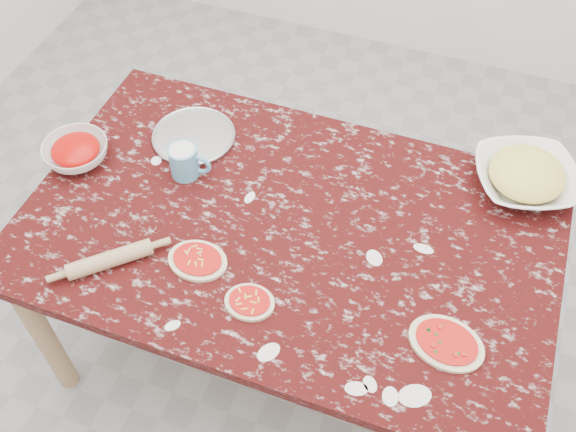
# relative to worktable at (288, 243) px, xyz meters

# --- Properties ---
(ground) EXTENTS (4.00, 4.00, 0.00)m
(ground) POSITION_rel_worktable_xyz_m (0.00, 0.00, -0.67)
(ground) COLOR gray
(worktable) EXTENTS (1.60, 1.00, 0.75)m
(worktable) POSITION_rel_worktable_xyz_m (0.00, 0.00, 0.00)
(worktable) COLOR black
(worktable) RESTS_ON ground
(pizza_tray) EXTENTS (0.34, 0.34, 0.01)m
(pizza_tray) POSITION_rel_worktable_xyz_m (-0.43, 0.25, 0.09)
(pizza_tray) COLOR #B2B2B7
(pizza_tray) RESTS_ON worktable
(sauce_bowl) EXTENTS (0.26, 0.26, 0.07)m
(sauce_bowl) POSITION_rel_worktable_xyz_m (-0.74, 0.02, 0.12)
(sauce_bowl) COLOR white
(sauce_bowl) RESTS_ON worktable
(cheese_bowl) EXTENTS (0.40, 0.40, 0.08)m
(cheese_bowl) POSITION_rel_worktable_xyz_m (0.64, 0.41, 0.12)
(cheese_bowl) COLOR white
(cheese_bowl) RESTS_ON worktable
(flour_mug) EXTENTS (0.14, 0.09, 0.11)m
(flour_mug) POSITION_rel_worktable_xyz_m (-0.38, 0.09, 0.14)
(flour_mug) COLOR #559DC1
(flour_mug) RESTS_ON worktable
(pizza_left) EXTENTS (0.18, 0.14, 0.02)m
(pizza_left) POSITION_rel_worktable_xyz_m (-0.20, -0.21, 0.09)
(pizza_left) COLOR beige
(pizza_left) RESTS_ON worktable
(pizza_mid) EXTENTS (0.15, 0.12, 0.02)m
(pizza_mid) POSITION_rel_worktable_xyz_m (-0.01, -0.29, 0.09)
(pizza_mid) COLOR beige
(pizza_mid) RESTS_ON worktable
(pizza_right) EXTENTS (0.23, 0.19, 0.02)m
(pizza_right) POSITION_rel_worktable_xyz_m (0.53, -0.23, 0.09)
(pizza_right) COLOR beige
(pizza_right) RESTS_ON worktable
(rolling_pin) EXTENTS (0.21, 0.20, 0.05)m
(rolling_pin) POSITION_rel_worktable_xyz_m (-0.43, -0.31, 0.11)
(rolling_pin) COLOR tan
(rolling_pin) RESTS_ON worktable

